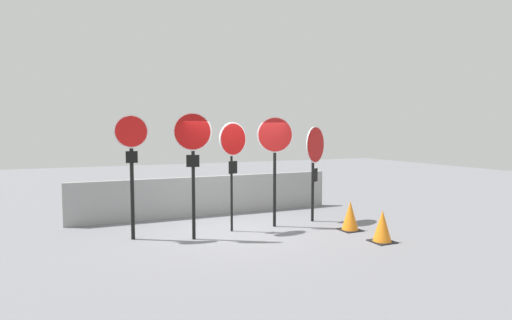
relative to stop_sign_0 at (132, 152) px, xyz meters
name	(u,v)px	position (x,y,z in m)	size (l,w,h in m)	color
ground_plane	(235,231)	(2.23, -0.20, -1.85)	(40.00, 40.00, 0.00)	slate
fence_back	(209,196)	(2.23, 1.83, -1.32)	(7.26, 0.12, 1.07)	gray
stop_sign_0	(132,152)	(0.00, 0.00, 0.00)	(0.70, 0.15, 2.63)	black
stop_sign_1	(193,148)	(1.17, -0.52, 0.09)	(0.76, 0.29, 2.68)	black
stop_sign_2	(233,149)	(2.18, -0.19, 0.04)	(0.73, 0.28, 2.50)	black
stop_sign_3	(275,147)	(3.25, -0.17, 0.07)	(0.81, 0.32, 2.64)	black
stop_sign_4	(315,153)	(4.44, -0.05, -0.11)	(0.81, 0.50, 2.42)	black
traffic_cone_0	(350,216)	(4.70, -1.18, -1.52)	(0.46, 0.46, 0.69)	black
traffic_cone_1	(382,226)	(4.70, -2.26, -1.53)	(0.46, 0.46, 0.67)	black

